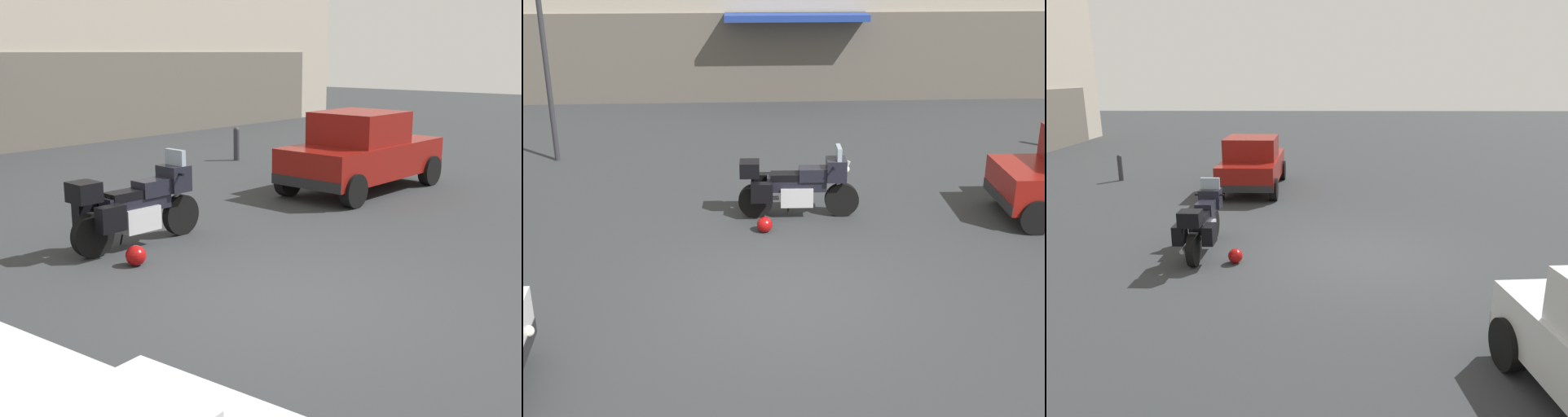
{
  "view_description": "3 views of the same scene",
  "coord_description": "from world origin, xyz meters",
  "views": [
    {
      "loc": [
        -5.67,
        -4.48,
        2.81
      ],
      "look_at": [
        0.21,
        0.57,
        0.98
      ],
      "focal_mm": 45.7,
      "sensor_mm": 36.0,
      "label": 1
    },
    {
      "loc": [
        -0.63,
        -9.04,
        4.84
      ],
      "look_at": [
        -0.04,
        0.82,
        1.03
      ],
      "focal_mm": 47.69,
      "sensor_mm": 36.0,
      "label": 2
    },
    {
      "loc": [
        -8.98,
        0.88,
        3.47
      ],
      "look_at": [
        0.13,
        0.99,
        0.96
      ],
      "focal_mm": 33.64,
      "sensor_mm": 36.0,
      "label": 3
    }
  ],
  "objects": [
    {
      "name": "car_hatchback_near",
      "position": [
        5.92,
        2.75,
        0.81
      ],
      "size": [
        3.91,
        1.85,
        1.64
      ],
      "rotation": [
        0.0,
        0.0,
        -0.02
      ],
      "color": "maroon",
      "rests_on": "ground"
    },
    {
      "name": "ground_plane",
      "position": [
        0.0,
        0.0,
        0.0
      ],
      "size": [
        80.0,
        80.0,
        0.0
      ],
      "primitive_type": "plane",
      "color": "#2D3033"
    },
    {
      "name": "motorcycle",
      "position": [
        0.32,
        3.08,
        0.62
      ],
      "size": [
        2.26,
        0.77,
        1.36
      ],
      "rotation": [
        0.0,
        0.0,
        -0.03
      ],
      "color": "black",
      "rests_on": "ground"
    },
    {
      "name": "helmet",
      "position": [
        -0.3,
        2.35,
        0.14
      ],
      "size": [
        0.28,
        0.28,
        0.28
      ],
      "primitive_type": "sphere",
      "color": "#990C0C",
      "rests_on": "ground"
    },
    {
      "name": "bollard_curbside",
      "position": [
        7.15,
        7.38,
        0.47
      ],
      "size": [
        0.16,
        0.16,
        0.89
      ],
      "color": "#333338",
      "rests_on": "ground"
    }
  ]
}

